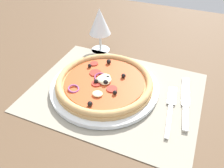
{
  "coord_description": "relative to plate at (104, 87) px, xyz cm",
  "views": [
    {
      "loc": [
        17.27,
        -43.21,
        41.19
      ],
      "look_at": [
        -0.96,
        0.0,
        2.58
      ],
      "focal_mm": 36.18,
      "sensor_mm": 36.0,
      "label": 1
    }
  ],
  "objects": [
    {
      "name": "knife",
      "position": [
        21.58,
        3.64,
        -0.34
      ],
      "size": [
        4.57,
        20.03,
        0.62
      ],
      "rotation": [
        0.0,
        0.0,
        1.72
      ],
      "color": "silver",
      "rests_on": "placemat"
    },
    {
      "name": "plate",
      "position": [
        0.0,
        0.0,
        0.0
      ],
      "size": [
        29.7,
        29.7,
        1.18
      ],
      "primitive_type": "cylinder",
      "color": "white",
      "rests_on": "placemat"
    },
    {
      "name": "ground_plane",
      "position": [
        3.19,
        0.39,
        -2.19
      ],
      "size": [
        190.0,
        140.0,
        2.4
      ],
      "primitive_type": "cube",
      "color": "brown"
    },
    {
      "name": "fork",
      "position": [
        18.47,
        -0.15,
        -0.37
      ],
      "size": [
        3.5,
        18.06,
        0.44
      ],
      "rotation": [
        0.0,
        0.0,
        1.68
      ],
      "color": "silver",
      "rests_on": "placemat"
    },
    {
      "name": "wine_glass",
      "position": [
        -10.05,
        19.19,
        9.06
      ],
      "size": [
        7.2,
        7.2,
        14.9
      ],
      "color": "silver",
      "rests_on": "ground_plane"
    },
    {
      "name": "pizza",
      "position": [
        -0.02,
        -0.01,
        1.67
      ],
      "size": [
        26.63,
        26.63,
        2.68
      ],
      "color": "tan",
      "rests_on": "plate"
    },
    {
      "name": "placemat",
      "position": [
        3.19,
        0.39,
        -0.79
      ],
      "size": [
        45.24,
        35.38,
        0.4
      ],
      "primitive_type": "cube",
      "color": "gray",
      "rests_on": "ground_plane"
    }
  ]
}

